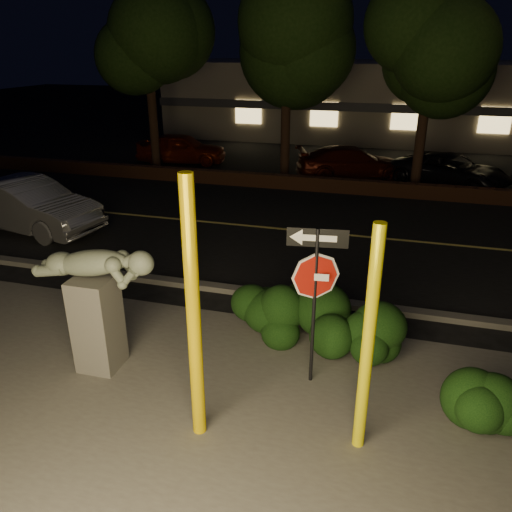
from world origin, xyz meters
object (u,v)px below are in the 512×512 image
(signpost, at_px, (316,277))
(parked_car_dark, at_px, (450,171))
(silver_sedan, at_px, (28,205))
(yellow_pole_right, at_px, (368,345))
(parked_car_darkred, at_px, (352,163))
(sculpture, at_px, (96,295))
(yellow_pole_left, at_px, (194,316))
(parked_car_red, at_px, (181,148))

(signpost, xyz_separation_m, parked_car_dark, (2.89, 12.91, -1.20))
(silver_sedan, xyz_separation_m, parked_car_dark, (11.66, 8.22, -0.14))
(yellow_pole_right, xyz_separation_m, parked_car_darkred, (-1.54, 14.29, -0.91))
(sculpture, xyz_separation_m, parked_car_dark, (6.16, 13.44, -0.72))
(parked_car_dark, bearing_deg, signpost, -166.79)
(yellow_pole_left, xyz_separation_m, sculpture, (-2.02, 0.96, -0.48))
(yellow_pole_left, distance_m, signpost, 1.94)
(yellow_pole_right, distance_m, silver_sedan, 11.28)
(yellow_pole_right, distance_m, sculpture, 4.16)
(signpost, relative_size, parked_car_darkred, 0.59)
(yellow_pole_right, xyz_separation_m, parked_car_dark, (2.06, 14.08, -0.95))
(yellow_pole_left, bearing_deg, silver_sedan, 140.61)
(parked_car_red, xyz_separation_m, parked_car_darkred, (7.46, -0.75, -0.04))
(yellow_pole_right, distance_m, parked_car_red, 17.55)
(yellow_pole_right, relative_size, signpost, 1.22)
(sculpture, height_order, parked_car_red, sculpture)
(silver_sedan, bearing_deg, parked_car_darkred, -33.28)
(signpost, height_order, parked_car_dark, signpost)
(silver_sedan, bearing_deg, sculpture, -123.02)
(yellow_pole_left, height_order, parked_car_red, yellow_pole_left)
(yellow_pole_right, bearing_deg, signpost, 125.47)
(parked_car_darkred, xyz_separation_m, parked_car_dark, (3.60, -0.21, -0.03))
(silver_sedan, relative_size, parked_car_darkred, 1.03)
(silver_sedan, xyz_separation_m, parked_car_red, (0.60, 9.18, -0.06))
(yellow_pole_right, xyz_separation_m, parked_car_red, (-9.00, 15.04, -0.88))
(signpost, xyz_separation_m, parked_car_darkred, (-0.71, 13.13, -1.17))
(signpost, height_order, parked_car_darkred, signpost)
(yellow_pole_left, xyz_separation_m, parked_car_dark, (4.13, 14.40, -1.19))
(yellow_pole_left, relative_size, sculpture, 1.68)
(yellow_pole_right, bearing_deg, parked_car_dark, 81.69)
(parked_car_red, bearing_deg, silver_sedan, 166.96)
(yellow_pole_left, distance_m, parked_car_red, 16.89)
(yellow_pole_left, relative_size, silver_sedan, 0.81)
(sculpture, bearing_deg, yellow_pole_left, -26.50)
(yellow_pole_left, xyz_separation_m, parked_car_red, (-6.93, 15.36, -1.12))
(signpost, bearing_deg, sculpture, -178.20)
(sculpture, distance_m, parked_car_red, 15.23)
(sculpture, relative_size, parked_car_red, 0.55)
(yellow_pole_left, height_order, parked_car_dark, yellow_pole_left)
(sculpture, height_order, parked_car_darkred, sculpture)
(parked_car_red, relative_size, parked_car_dark, 0.92)
(sculpture, height_order, silver_sedan, sculpture)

